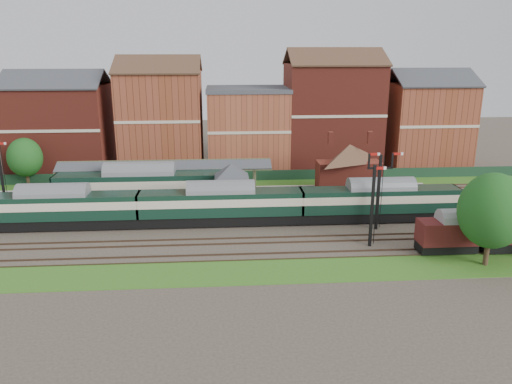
{
  "coord_description": "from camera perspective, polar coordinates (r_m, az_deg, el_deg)",
  "views": [
    {
      "loc": [
        -4.07,
        -50.8,
        18.5
      ],
      "look_at": [
        -0.35,
        2.0,
        3.0
      ],
      "focal_mm": 35.0,
      "sensor_mm": 36.0,
      "label": 1
    }
  ],
  "objects": [
    {
      "name": "platform",
      "position": [
        63.18,
        -4.71,
        -0.29
      ],
      "size": [
        55.0,
        3.4,
        1.0
      ],
      "primitive_type": "cube",
      "color": "#2D2D2D",
      "rests_on": "ground"
    },
    {
      "name": "platform_railcar",
      "position": [
        60.22,
        -13.02,
        0.62
      ],
      "size": [
        19.74,
        3.11,
        4.55
      ],
      "color": "black",
      "rests_on": "ground"
    },
    {
      "name": "tree_far",
      "position": [
        46.98,
        25.41,
        -1.96
      ],
      "size": [
        5.72,
        5.72,
        8.34
      ],
      "color": "#382619",
      "rests_on": "ground"
    },
    {
      "name": "grass_back",
      "position": [
        69.43,
        -0.52,
        0.89
      ],
      "size": [
        90.0,
        4.5,
        0.06
      ],
      "primitive_type": "cube",
      "color": "#2D6619",
      "rests_on": "ground"
    },
    {
      "name": "ground",
      "position": [
        54.22,
        0.52,
        -3.63
      ],
      "size": [
        160.0,
        160.0,
        0.0
      ],
      "primitive_type": "plane",
      "color": "#473D33",
      "rests_on": "ground"
    },
    {
      "name": "brick_hut",
      "position": [
        57.48,
        5.24,
        -1.27
      ],
      "size": [
        3.2,
        2.64,
        2.94
      ],
      "color": "brown",
      "rests_on": "ground"
    },
    {
      "name": "fence",
      "position": [
        71.17,
        -0.63,
        1.88
      ],
      "size": [
        90.0,
        0.12,
        1.5
      ],
      "primitive_type": "cube",
      "color": "#193823",
      "rests_on": "ground"
    },
    {
      "name": "goods_van_a",
      "position": [
        49.53,
        21.03,
        -4.45
      ],
      "size": [
        5.34,
        2.31,
        3.24
      ],
      "color": "black",
      "rests_on": "ground"
    },
    {
      "name": "semaphore_bracket",
      "position": [
        52.77,
        13.9,
        0.6
      ],
      "size": [
        3.6,
        0.25,
        8.18
      ],
      "color": "black",
      "rests_on": "ground"
    },
    {
      "name": "semaphore_siding",
      "position": [
        48.2,
        13.17,
        -1.44
      ],
      "size": [
        1.23,
        0.25,
        8.0
      ],
      "color": "black",
      "rests_on": "ground"
    },
    {
      "name": "station_building",
      "position": [
        64.32,
        10.56,
        2.97
      ],
      "size": [
        8.1,
        8.1,
        5.9
      ],
      "color": "maroon",
      "rests_on": "platform"
    },
    {
      "name": "dmu_train",
      "position": [
        53.31,
        -4.02,
        -1.37
      ],
      "size": [
        51.95,
        2.73,
        3.99
      ],
      "color": "black",
      "rests_on": "ground"
    },
    {
      "name": "grass_front",
      "position": [
        43.17,
        1.79,
        -9.02
      ],
      "size": [
        90.0,
        5.0,
        0.06
      ],
      "primitive_type": "cube",
      "color": "#2D6619",
      "rests_on": "ground"
    },
    {
      "name": "canopy",
      "position": [
        62.52,
        -10.31,
        3.19
      ],
      "size": [
        26.0,
        3.89,
        4.08
      ],
      "color": "#4B5233",
      "rests_on": "platform"
    },
    {
      "name": "signal_box",
      "position": [
        56.19,
        -2.79,
        0.49
      ],
      "size": [
        5.4,
        5.4,
        6.0
      ],
      "color": "#586E4E",
      "rests_on": "ground"
    },
    {
      "name": "semaphore_platform_end",
      "position": [
        65.84,
        -27.1,
        1.92
      ],
      "size": [
        1.23,
        0.25,
        8.0
      ],
      "color": "black",
      "rests_on": "ground"
    },
    {
      "name": "tree_back",
      "position": [
        74.46,
        -24.9,
        3.61
      ],
      "size": [
        4.59,
        4.59,
        6.71
      ],
      "color": "#382619",
      "rests_on": "ground"
    },
    {
      "name": "town_backdrop",
      "position": [
        76.77,
        -1.09,
        7.7
      ],
      "size": [
        69.0,
        10.0,
        16.0
      ],
      "color": "maroon",
      "rests_on": "ground"
    }
  ]
}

